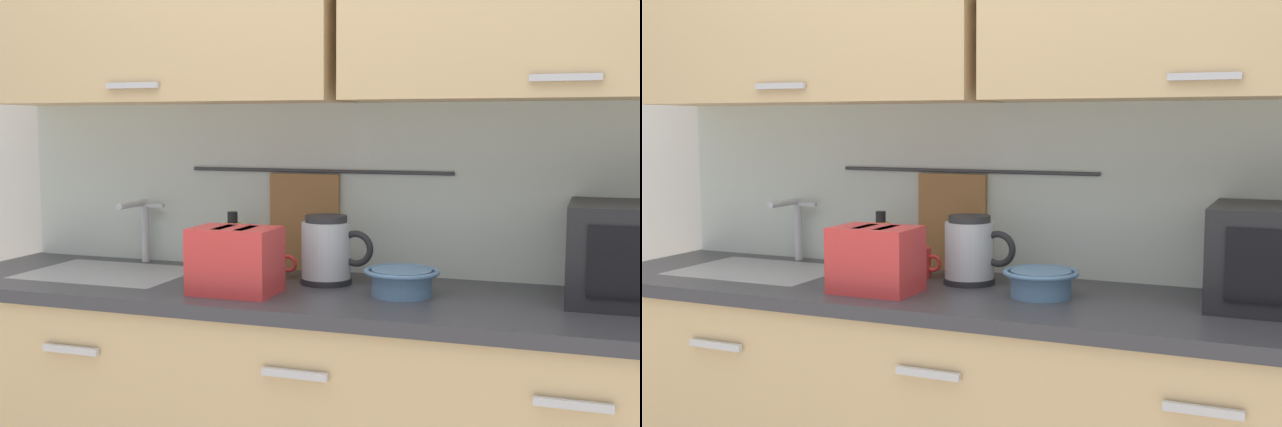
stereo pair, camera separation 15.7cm
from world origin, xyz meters
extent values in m
cube|color=#B7B7BC|center=(-0.69, -0.01, 0.74)|extent=(0.18, 0.02, 0.02)
cube|color=#B7B7BC|center=(0.00, -0.01, 0.74)|extent=(0.18, 0.02, 0.02)
cube|color=#B7B7BC|center=(0.69, -0.01, 0.74)|extent=(0.18, 0.02, 0.02)
cube|color=#333338|center=(0.00, 0.30, 0.88)|extent=(2.53, 0.63, 0.04)
cube|color=#9EA0A5|center=(-0.78, 0.32, 0.85)|extent=(0.52, 0.38, 0.09)
cube|color=silver|center=(0.00, 0.63, 1.25)|extent=(3.70, 0.06, 2.50)
cube|color=beige|center=(0.00, 0.59, 1.18)|extent=(2.50, 0.01, 0.55)
cube|color=#B7B7BC|center=(-0.63, 0.26, 1.50)|extent=(0.18, 0.01, 0.02)
cube|color=#B7B7BC|center=(0.63, 0.26, 1.50)|extent=(0.18, 0.01, 0.02)
cylinder|color=#333338|center=(-0.15, 0.58, 1.23)|extent=(0.90, 0.01, 0.01)
cube|color=olive|center=(-0.19, 0.58, 1.05)|extent=(0.24, 0.02, 0.34)
cylinder|color=#B2B5BA|center=(-0.78, 0.55, 1.01)|extent=(0.03, 0.03, 0.22)
cylinder|color=#B2B5BA|center=(-0.78, 0.47, 1.11)|extent=(0.02, 0.16, 0.02)
cube|color=#B2B5BA|center=(-0.74, 0.55, 1.10)|extent=(0.07, 0.02, 0.01)
cylinder|color=black|center=(-0.05, 0.39, 0.91)|extent=(0.16, 0.16, 0.02)
cylinder|color=#B2B7BC|center=(-0.05, 0.39, 1.00)|extent=(0.15, 0.15, 0.17)
cylinder|color=#262628|center=(-0.05, 0.39, 1.10)|extent=(0.13, 0.13, 0.02)
torus|color=black|center=(0.04, 0.39, 1.01)|extent=(0.11, 0.02, 0.11)
cylinder|color=yellow|center=(-0.41, 0.49, 0.98)|extent=(0.06, 0.06, 0.16)
cylinder|color=black|center=(-0.41, 0.49, 1.08)|extent=(0.03, 0.03, 0.04)
cylinder|color=red|center=(-0.24, 0.41, 0.95)|extent=(0.08, 0.08, 0.09)
torus|color=red|center=(-0.18, 0.41, 0.95)|extent=(0.06, 0.01, 0.06)
cylinder|color=#4C7093|center=(0.21, 0.29, 0.94)|extent=(0.17, 0.17, 0.07)
torus|color=#4C7093|center=(0.21, 0.29, 0.97)|extent=(0.21, 0.21, 0.01)
cube|color=red|center=(-0.25, 0.16, 1.00)|extent=(0.24, 0.17, 0.19)
cube|color=black|center=(-0.28, 0.16, 1.08)|extent=(0.03, 0.12, 0.01)
cube|color=black|center=(-0.21, 0.16, 1.08)|extent=(0.03, 0.12, 0.01)
cube|color=black|center=(-0.38, 0.16, 1.02)|extent=(0.02, 0.02, 0.02)
camera|label=1|loc=(0.73, -1.89, 1.38)|focal=45.23mm
camera|label=2|loc=(0.88, -1.84, 1.38)|focal=45.23mm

